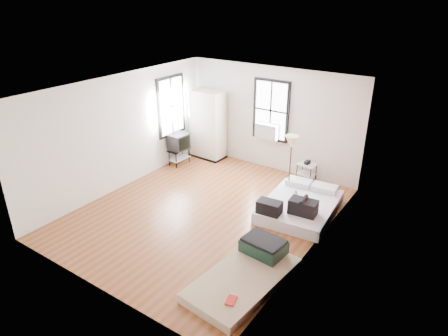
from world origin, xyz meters
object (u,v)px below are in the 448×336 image
Objects in this scene: mattress_main at (299,205)px; floor_lamp at (292,145)px; tv_stand at (179,143)px; side_table at (307,168)px; mattress_bare at (248,271)px; wardrobe at (208,125)px.

floor_lamp reaches higher than mattress_main.
tv_stand is at bearing 166.55° from mattress_main.
mattress_main is at bearing -71.56° from side_table.
mattress_main reaches higher than mattress_bare.
tv_stand reaches higher than mattress_main.
floor_lamp is 1.69× the size of tv_stand.
mattress_bare is at bearing -90.80° from mattress_main.
mattress_bare is 5.59m from wardrobe.
wardrobe is at bearing -178.70° from side_table.
wardrobe reaches higher than floor_lamp.
wardrobe is 3.15m from side_table.
wardrobe is (-3.80, 4.01, 0.85)m from mattress_bare.
mattress_bare is at bearing -76.37° from floor_lamp.
mattress_main is 2.35× the size of tv_stand.
mattress_bare is 3.44m from floor_lamp.
wardrobe is (-3.60, 1.47, 0.81)m from mattress_main.
mattress_main is 0.98× the size of mattress_bare.
side_table is 0.39× the size of floor_lamp.
tv_stand is (-0.36, -0.89, -0.35)m from wardrobe.
mattress_main is 1.64m from side_table.
mattress_bare is at bearing -44.82° from wardrobe.
mattress_main is at bearing 99.72° from mattress_bare.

